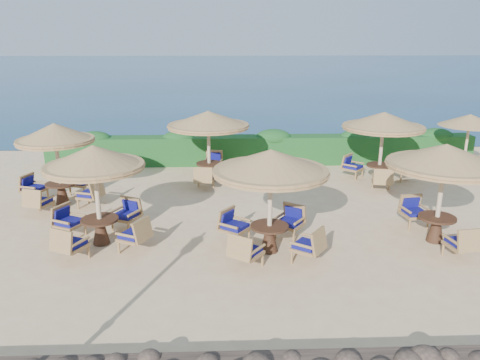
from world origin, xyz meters
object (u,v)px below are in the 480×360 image
cafe_set_4 (208,127)px  cafe_set_5 (383,132)px  extra_parasol (470,120)px  cafe_set_2 (444,168)px  cafe_set_0 (96,180)px  cafe_set_1 (270,182)px  cafe_set_3 (57,153)px

cafe_set_4 → cafe_set_5: 6.32m
extra_parasol → cafe_set_2: 7.26m
cafe_set_5 → cafe_set_0: bearing=-150.8°
extra_parasol → cafe_set_0: 14.00m
cafe_set_2 → cafe_set_4: (-6.12, 5.70, 0.02)m
cafe_set_1 → cafe_set_4: (-1.67, 6.13, 0.21)m
extra_parasol → cafe_set_2: cafe_set_2 is taller
cafe_set_4 → cafe_set_5: (6.30, -0.48, -0.11)m
extra_parasol → cafe_set_5: bearing=-165.6°
cafe_set_2 → cafe_set_5: bearing=88.0°
cafe_set_1 → cafe_set_2: 4.48m
cafe_set_0 → cafe_set_3: (-2.03, 3.17, -0.04)m
cafe_set_3 → extra_parasol: bearing=10.8°
cafe_set_0 → extra_parasol: bearing=25.2°
cafe_set_1 → cafe_set_4: size_ratio=0.94×
extra_parasol → cafe_set_3: bearing=-169.2°
extra_parasol → cafe_set_2: (-3.84, -6.16, -0.14)m
cafe_set_5 → cafe_set_3: bearing=-170.4°
extra_parasol → cafe_set_2: size_ratio=0.82×
cafe_set_2 → cafe_set_3: size_ratio=1.01×
cafe_set_3 → cafe_set_5: (11.03, 1.86, 0.24)m
cafe_set_3 → cafe_set_2: bearing=-17.2°
cafe_set_4 → cafe_set_1: bearing=-74.8°
cafe_set_0 → cafe_set_3: bearing=122.6°
extra_parasol → cafe_set_4: size_ratio=0.80×
cafe_set_1 → cafe_set_2: (4.45, 0.43, 0.19)m
cafe_set_3 → cafe_set_4: bearing=26.3°
cafe_set_0 → cafe_set_2: 8.83m
cafe_set_2 → cafe_set_5: 5.22m
extra_parasol → cafe_set_5: (-3.66, -0.94, -0.23)m
cafe_set_3 → cafe_set_5: bearing=9.6°
cafe_set_4 → cafe_set_5: bearing=-4.4°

